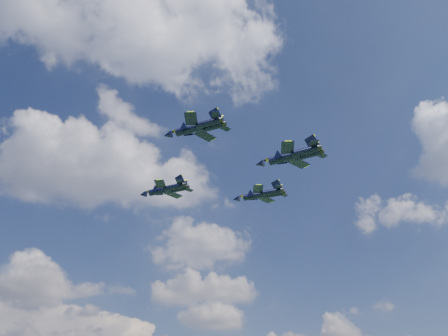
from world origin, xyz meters
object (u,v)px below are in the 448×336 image
jet_right (254,196)px  jet_left (188,130)px  jet_slot (282,158)px  jet_lead (159,191)px

jet_right → jet_left: bearing=175.0°
jet_right → jet_slot: 24.85m
jet_lead → jet_right: bearing=-52.2°
jet_left → jet_right: (21.94, 27.09, -1.32)m
jet_left → jet_slot: size_ratio=0.95×
jet_right → jet_slot: bearing=-145.2°
jet_lead → jet_slot: bearing=-96.2°
jet_left → jet_slot: bearing=-49.7°
jet_left → jet_right: size_ratio=0.98×
jet_right → jet_slot: (0.31, -24.76, -2.08)m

